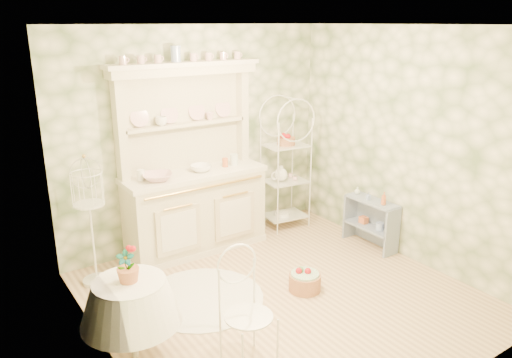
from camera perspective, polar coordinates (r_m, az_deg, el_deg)
floor at (r=5.33m, az=3.12°, el=-13.23°), size 3.60×3.60×0.00m
ceiling at (r=4.58m, az=3.70°, el=17.17°), size 3.60×3.60×0.00m
wall_left at (r=4.00m, az=-17.54°, el=-3.45°), size 3.60×3.60×0.00m
wall_right at (r=6.02m, az=17.11°, el=3.55°), size 3.60×3.60×0.00m
wall_back at (r=6.26m, az=-6.76°, el=4.72°), size 3.60×3.60×0.00m
wall_front at (r=3.62m, az=21.12°, el=-6.07°), size 3.60×3.60×0.00m
kitchen_dresser at (r=5.98m, az=-7.12°, el=2.07°), size 1.87×0.61×2.29m
bakers_rack at (r=6.74m, az=3.41°, el=1.42°), size 0.58×0.44×1.71m
side_shelf at (r=6.47m, az=12.95°, el=-5.02°), size 0.29×0.70×0.59m
round_table at (r=4.44m, az=-13.96°, el=-15.32°), size 0.82×0.82×0.71m
cafe_chair at (r=4.16m, az=-0.85°, el=-14.90°), size 0.50×0.50×0.99m
birdcage_stand at (r=5.55m, az=-18.37°, el=-4.46°), size 0.36×0.36×1.47m
floor_basket at (r=5.41m, az=5.59°, el=-11.46°), size 0.46×0.46×0.23m
lace_rug at (r=5.32m, az=-6.14°, el=-13.32°), size 1.53×1.53×0.01m
bowl_floral at (r=5.75m, az=-11.16°, el=-0.08°), size 0.44×0.44×0.08m
bowl_white at (r=6.02m, az=-6.30°, el=0.95°), size 0.32×0.32×0.08m
cup_left at (r=5.88m, az=-10.77°, el=6.29°), size 0.14×0.14×0.11m
cup_right at (r=6.16m, az=-5.29°, el=7.03°), size 0.14×0.14×0.10m
potted_geranium at (r=4.19m, az=-14.63°, el=-9.73°), size 0.17×0.14×0.28m
bottle_amber at (r=6.20m, az=14.39°, el=-2.29°), size 0.08×0.08×0.16m
bottle_blue at (r=6.34m, az=12.73°, el=-1.98°), size 0.05×0.05×0.09m
bottle_glass at (r=6.51m, az=11.49°, el=-1.43°), size 0.08×0.08×0.10m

